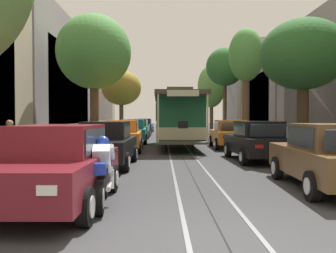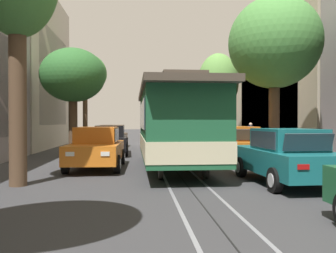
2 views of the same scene
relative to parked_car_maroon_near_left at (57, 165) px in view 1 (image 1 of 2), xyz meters
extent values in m
plane|color=#38383A|center=(2.95, 15.65, -0.80)|extent=(160.00, 160.00, 0.00)
cube|color=gray|center=(2.42, 18.16, -0.79)|extent=(0.08, 53.14, 0.01)
cube|color=gray|center=(3.48, 18.16, -0.79)|extent=(0.08, 53.14, 0.01)
cube|color=black|center=(2.95, 18.16, -0.80)|extent=(0.03, 53.14, 0.01)
cube|color=gray|center=(-6.37, 18.16, 3.49)|extent=(4.34, 14.75, 8.57)
cube|color=#2D3842|center=(-4.22, 18.16, 3.06)|extent=(0.04, 10.53, 5.14)
cube|color=gray|center=(-6.93, 33.21, 4.06)|extent=(5.47, 14.75, 9.71)
cube|color=#2D3842|center=(-4.22, 33.21, 3.57)|extent=(0.04, 10.53, 5.83)
cube|color=#2D3842|center=(10.11, 12.52, 2.53)|extent=(0.04, 7.90, 4.44)
cube|color=gray|center=(12.40, 23.81, 2.79)|extent=(4.62, 10.99, 7.18)
cube|color=#2D3842|center=(10.11, 23.81, 2.43)|extent=(0.04, 7.90, 4.31)
cube|color=gray|center=(13.07, 35.09, 4.17)|extent=(5.96, 10.99, 9.94)
cube|color=#2D3842|center=(10.11, 35.09, 3.67)|extent=(0.04, 7.90, 5.96)
cube|color=maroon|center=(0.00, -0.04, -0.15)|extent=(1.89, 4.34, 0.66)
cube|color=maroon|center=(0.00, 0.11, 0.48)|extent=(1.52, 2.10, 0.60)
cube|color=#2D3842|center=(-0.02, -0.73, 0.46)|extent=(1.34, 0.25, 0.47)
cube|color=#2D3842|center=(0.03, 1.29, 0.46)|extent=(1.30, 0.23, 0.45)
cube|color=#2D3842|center=(0.75, 0.09, 0.48)|extent=(0.07, 1.81, 0.47)
cube|color=#2D3842|center=(-0.75, 0.13, 0.48)|extent=(0.07, 1.81, 0.47)
cube|color=white|center=(0.51, -2.21, -0.05)|extent=(0.28, 0.05, 0.14)
cube|color=#B21414|center=(0.60, 2.11, -0.05)|extent=(0.28, 0.05, 0.12)
cube|color=#B21414|center=(-0.51, 2.13, -0.05)|extent=(0.28, 0.05, 0.12)
cylinder|color=black|center=(0.85, -1.39, -0.48)|extent=(0.21, 0.64, 0.64)
cylinder|color=silver|center=(0.96, -1.39, -0.48)|extent=(0.03, 0.35, 0.35)
cylinder|color=black|center=(0.91, 1.27, -0.48)|extent=(0.21, 0.64, 0.64)
cylinder|color=silver|center=(1.02, 1.27, -0.48)|extent=(0.03, 0.35, 0.35)
cylinder|color=black|center=(-0.85, 1.31, -0.48)|extent=(0.21, 0.64, 0.64)
cylinder|color=silver|center=(-0.96, 1.31, -0.48)|extent=(0.03, 0.35, 0.35)
cube|color=black|center=(0.07, 5.64, -0.15)|extent=(1.89, 4.34, 0.66)
cube|color=black|center=(0.07, 5.79, 0.48)|extent=(1.52, 2.09, 0.60)
cube|color=#2D3842|center=(0.05, 4.96, 0.46)|extent=(1.34, 0.25, 0.47)
cube|color=#2D3842|center=(0.09, 6.98, 0.46)|extent=(1.30, 0.23, 0.45)
cube|color=#2D3842|center=(0.82, 5.78, 0.48)|extent=(0.07, 1.81, 0.47)
cube|color=#2D3842|center=(-0.68, 5.81, 0.48)|extent=(0.07, 1.81, 0.47)
cube|color=white|center=(0.58, 3.47, -0.05)|extent=(0.28, 0.05, 0.14)
cube|color=#B21414|center=(0.67, 7.79, -0.05)|extent=(0.28, 0.05, 0.12)
cube|color=white|center=(-0.54, 3.50, -0.05)|extent=(0.28, 0.05, 0.14)
cube|color=#B21414|center=(-0.45, 7.82, -0.05)|extent=(0.28, 0.05, 0.12)
cylinder|color=black|center=(0.92, 4.29, -0.48)|extent=(0.21, 0.64, 0.64)
cylinder|color=silver|center=(1.03, 4.29, -0.48)|extent=(0.03, 0.35, 0.35)
cylinder|color=black|center=(-0.84, 4.33, -0.48)|extent=(0.21, 0.64, 0.64)
cylinder|color=silver|center=(-0.95, 4.33, -0.48)|extent=(0.03, 0.35, 0.35)
cylinder|color=black|center=(0.97, 6.96, -0.48)|extent=(0.21, 0.64, 0.64)
cylinder|color=silver|center=(1.08, 6.96, -0.48)|extent=(0.03, 0.35, 0.35)
cylinder|color=black|center=(-0.79, 7.00, -0.48)|extent=(0.21, 0.64, 0.64)
cylinder|color=silver|center=(-0.90, 7.00, -0.48)|extent=(0.03, 0.35, 0.35)
cube|color=orange|center=(0.05, 11.39, -0.15)|extent=(1.92, 4.35, 0.66)
cube|color=orange|center=(0.04, 11.54, 0.48)|extent=(1.53, 2.10, 0.60)
cube|color=#2D3842|center=(0.07, 10.70, 0.46)|extent=(1.34, 0.26, 0.47)
cube|color=#2D3842|center=(0.01, 12.72, 0.46)|extent=(1.30, 0.23, 0.45)
cube|color=#2D3842|center=(0.79, 11.56, 0.48)|extent=(0.08, 1.81, 0.47)
cube|color=#2D3842|center=(-0.70, 11.52, 0.48)|extent=(0.08, 1.81, 0.47)
cube|color=white|center=(0.67, 9.25, -0.05)|extent=(0.28, 0.05, 0.14)
cube|color=#B21414|center=(0.55, 13.56, -0.05)|extent=(0.28, 0.05, 0.12)
cube|color=white|center=(-0.45, 9.21, -0.05)|extent=(0.28, 0.05, 0.14)
cube|color=#B21414|center=(-0.57, 13.53, -0.05)|extent=(0.28, 0.05, 0.12)
cylinder|color=black|center=(0.97, 10.08, -0.48)|extent=(0.22, 0.65, 0.64)
cylinder|color=silver|center=(1.08, 10.08, -0.48)|extent=(0.03, 0.35, 0.35)
cylinder|color=black|center=(-0.79, 10.03, -0.48)|extent=(0.22, 0.65, 0.64)
cylinder|color=silver|center=(-0.90, 10.03, -0.48)|extent=(0.03, 0.35, 0.35)
cylinder|color=black|center=(0.89, 12.75, -0.48)|extent=(0.22, 0.65, 0.64)
cylinder|color=silver|center=(1.00, 12.75, -0.48)|extent=(0.03, 0.35, 0.35)
cylinder|color=black|center=(-0.87, 12.70, -0.48)|extent=(0.22, 0.65, 0.64)
cylinder|color=silver|center=(-0.98, 12.69, -0.48)|extent=(0.03, 0.35, 0.35)
cube|color=#196B70|center=(0.08, 16.99, -0.15)|extent=(1.95, 4.36, 0.66)
cube|color=#196B70|center=(0.07, 17.14, 0.48)|extent=(1.55, 2.11, 0.60)
cube|color=#2D3842|center=(0.10, 16.30, 0.46)|extent=(1.34, 0.27, 0.47)
cube|color=#2D3842|center=(0.03, 18.32, 0.46)|extent=(1.30, 0.24, 0.45)
cube|color=#2D3842|center=(0.82, 17.16, 0.48)|extent=(0.09, 1.81, 0.47)
cube|color=#2D3842|center=(-0.67, 17.11, 0.48)|extent=(0.09, 1.81, 0.47)
cube|color=white|center=(0.71, 14.85, -0.05)|extent=(0.28, 0.05, 0.14)
cube|color=#B21414|center=(0.56, 19.17, -0.05)|extent=(0.28, 0.05, 0.12)
cube|color=white|center=(-0.41, 14.81, -0.05)|extent=(0.28, 0.05, 0.14)
cube|color=#B21414|center=(-0.55, 19.13, -0.05)|extent=(0.28, 0.05, 0.12)
cylinder|color=black|center=(1.00, 15.69, -0.48)|extent=(0.22, 0.65, 0.64)
cylinder|color=silver|center=(1.11, 15.69, -0.48)|extent=(0.03, 0.35, 0.35)
cylinder|color=black|center=(-0.76, 15.63, -0.48)|extent=(0.22, 0.65, 0.64)
cylinder|color=silver|center=(-0.87, 15.62, -0.48)|extent=(0.03, 0.35, 0.35)
cylinder|color=black|center=(0.91, 18.35, -0.48)|extent=(0.22, 0.65, 0.64)
cylinder|color=silver|center=(1.02, 18.35, -0.48)|extent=(0.03, 0.35, 0.35)
cylinder|color=black|center=(-0.85, 18.29, -0.48)|extent=(0.22, 0.65, 0.64)
cylinder|color=silver|center=(-0.96, 18.29, -0.48)|extent=(0.03, 0.35, 0.35)
cube|color=#1E6038|center=(0.04, 22.86, -0.15)|extent=(1.84, 4.32, 0.66)
cube|color=#1E6038|center=(0.04, 23.01, 0.48)|extent=(1.49, 2.08, 0.60)
cube|color=#2D3842|center=(0.04, 22.18, 0.46)|extent=(1.33, 0.23, 0.47)
cube|color=#2D3842|center=(0.05, 24.20, 0.46)|extent=(1.30, 0.21, 0.45)
cube|color=#2D3842|center=(0.79, 23.01, 0.48)|extent=(0.05, 1.81, 0.47)
cube|color=#2D3842|center=(-0.70, 23.02, 0.48)|extent=(0.05, 1.81, 0.47)
cube|color=white|center=(0.58, 20.70, -0.05)|extent=(0.28, 0.04, 0.14)
cube|color=#B21414|center=(0.62, 25.02, -0.05)|extent=(0.28, 0.04, 0.12)
cube|color=white|center=(-0.53, 20.71, -0.05)|extent=(0.28, 0.04, 0.14)
cube|color=#B21414|center=(-0.50, 25.03, -0.05)|extent=(0.28, 0.04, 0.12)
cylinder|color=black|center=(0.91, 21.52, -0.48)|extent=(0.21, 0.64, 0.64)
cylinder|color=silver|center=(1.02, 21.52, -0.48)|extent=(0.02, 0.35, 0.35)
cylinder|color=black|center=(-0.85, 21.54, -0.48)|extent=(0.21, 0.64, 0.64)
cylinder|color=silver|center=(-0.96, 21.54, -0.48)|extent=(0.02, 0.35, 0.35)
cylinder|color=black|center=(0.93, 24.19, -0.48)|extent=(0.21, 0.64, 0.64)
cylinder|color=silver|center=(1.04, 24.19, -0.48)|extent=(0.02, 0.35, 0.35)
cylinder|color=black|center=(-0.83, 24.20, -0.48)|extent=(0.21, 0.64, 0.64)
cylinder|color=silver|center=(-0.94, 24.21, -0.48)|extent=(0.02, 0.35, 0.35)
cube|color=#19234C|center=(-0.01, 28.75, -0.15)|extent=(2.00, 4.38, 0.66)
cube|color=#19234C|center=(-0.02, 28.90, 0.48)|extent=(1.57, 2.13, 0.60)
cube|color=#2D3842|center=(0.02, 28.06, 0.46)|extent=(1.34, 0.28, 0.47)
cube|color=#2D3842|center=(-0.07, 30.08, 0.46)|extent=(1.30, 0.26, 0.45)
cube|color=#2D3842|center=(0.73, 28.93, 0.48)|extent=(0.12, 1.81, 0.47)
cube|color=#2D3842|center=(-0.77, 28.86, 0.48)|extent=(0.12, 1.81, 0.47)
cube|color=white|center=(0.65, 26.62, -0.05)|extent=(0.28, 0.05, 0.14)
cube|color=#B21414|center=(0.44, 30.93, -0.05)|extent=(0.28, 0.05, 0.12)
cube|color=white|center=(-0.47, 26.56, -0.05)|extent=(0.28, 0.05, 0.14)
cube|color=#B21414|center=(-0.67, 30.88, -0.05)|extent=(0.28, 0.05, 0.12)
cylinder|color=black|center=(0.93, 27.46, -0.48)|extent=(0.23, 0.65, 0.64)
cylinder|color=silver|center=(1.04, 27.46, -0.48)|extent=(0.04, 0.35, 0.35)
cylinder|color=black|center=(-0.83, 27.37, -0.48)|extent=(0.23, 0.65, 0.64)
cylinder|color=silver|center=(-0.94, 27.37, -0.48)|extent=(0.04, 0.35, 0.35)
cylinder|color=black|center=(0.80, 30.12, -0.48)|extent=(0.23, 0.65, 0.64)
cylinder|color=silver|center=(0.91, 30.13, -0.48)|extent=(0.04, 0.35, 0.35)
cylinder|color=black|center=(-0.95, 30.04, -0.48)|extent=(0.23, 0.65, 0.64)
cylinder|color=silver|center=(-1.06, 30.03, -0.48)|extent=(0.04, 0.35, 0.35)
cube|color=#19234C|center=(0.03, 34.77, -0.15)|extent=(1.92, 4.35, 0.66)
cube|color=#19234C|center=(0.04, 34.92, 0.48)|extent=(1.54, 2.11, 0.60)
cube|color=#2D3842|center=(0.01, 34.08, 0.46)|extent=(1.34, 0.26, 0.47)
cube|color=#2D3842|center=(0.07, 36.10, 0.46)|extent=(1.30, 0.24, 0.45)
cube|color=#2D3842|center=(0.78, 34.90, 0.48)|extent=(0.08, 1.81, 0.47)
cube|color=#2D3842|center=(-0.71, 34.94, 0.48)|extent=(0.08, 1.81, 0.47)
cube|color=white|center=(0.53, 32.59, -0.05)|extent=(0.28, 0.05, 0.14)
cube|color=#B21414|center=(0.65, 36.91, -0.05)|extent=(0.28, 0.05, 0.12)
cube|color=white|center=(-0.59, 32.63, -0.05)|extent=(0.28, 0.05, 0.14)
cube|color=#B21414|center=(-0.46, 36.94, -0.05)|extent=(0.28, 0.05, 0.12)
cylinder|color=black|center=(0.87, 33.41, -0.48)|extent=(0.22, 0.65, 0.64)
cylinder|color=silver|center=(0.98, 33.41, -0.48)|extent=(0.03, 0.35, 0.35)
cylinder|color=black|center=(-0.89, 33.46, -0.48)|extent=(0.22, 0.65, 0.64)
cylinder|color=silver|center=(-1.00, 33.46, -0.48)|extent=(0.03, 0.35, 0.35)
cylinder|color=black|center=(0.95, 36.08, -0.48)|extent=(0.22, 0.65, 0.64)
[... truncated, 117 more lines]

